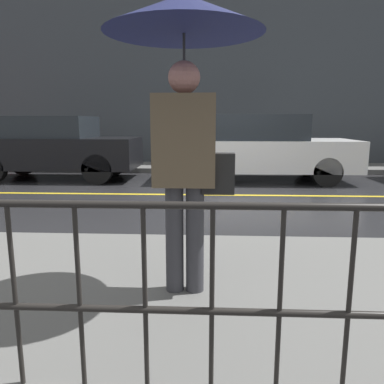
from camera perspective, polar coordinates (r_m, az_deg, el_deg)
The scene contains 9 objects.
ground_plane at distance 7.47m, azimuth 4.12°, elevation -0.47°, with size 80.00×80.00×0.00m, color #262628.
sidewalk_near at distance 3.10m, azimuth 5.92°, elevation -15.53°, with size 28.00×2.80×0.14m.
sidewalk_far at distance 11.43m, azimuth 3.71°, elevation 3.75°, with size 28.00×1.76×0.14m.
lane_marking at distance 7.47m, azimuth 4.12°, elevation -0.44°, with size 25.20×0.12×0.01m.
building_storefront at distance 12.55m, azimuth 3.84°, elevation 20.05°, with size 28.00×0.30×6.99m.
railing_foreground at distance 1.79m, azimuth 8.28°, elevation -12.77°, with size 12.00×0.04×0.95m.
pedestrian at distance 2.78m, azimuth -1.12°, elevation 19.58°, with size 1.12×1.12×2.15m.
car_black at distance 10.10m, azimuth -20.23°, elevation 6.41°, with size 4.10×1.75×1.57m.
car_white at distance 9.38m, azimuth 10.17°, elevation 6.64°, with size 4.44×1.91×1.60m.
Camera 1 is at (-0.17, -7.33, 1.43)m, focal length 35.00 mm.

